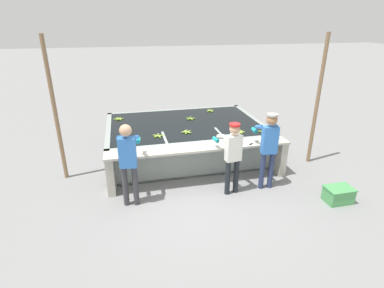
{
  "coord_description": "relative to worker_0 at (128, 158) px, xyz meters",
  "views": [
    {
      "loc": [
        -1.54,
        -5.59,
        3.42
      ],
      "look_at": [
        0.0,
        1.04,
        0.62
      ],
      "focal_mm": 28.0,
      "sensor_mm": 36.0,
      "label": 1
    }
  ],
  "objects": [
    {
      "name": "support_post_left",
      "position": [
        -1.46,
        1.46,
        0.58
      ],
      "size": [
        0.09,
        0.09,
        3.2
      ],
      "color": "#846647",
      "rests_on": "ground"
    },
    {
      "name": "worker_2",
      "position": [
        2.9,
        -0.0,
        0.01
      ],
      "size": [
        0.44,
        0.73,
        1.69
      ],
      "color": "navy",
      "rests_on": "ground"
    },
    {
      "name": "banana_bunch_floating_0",
      "position": [
        1.79,
        2.51,
        -0.12
      ],
      "size": [
        0.27,
        0.28,
        0.08
      ],
      "color": "#7FAD33",
      "rests_on": "wash_tank"
    },
    {
      "name": "banana_bunch_floating_2",
      "position": [
        2.72,
        1.19,
        -0.12
      ],
      "size": [
        0.27,
        0.28,
        0.08
      ],
      "color": "#9EC642",
      "rests_on": "wash_tank"
    },
    {
      "name": "knife_1",
      "position": [
        2.74,
        0.44,
        -0.13
      ],
      "size": [
        0.3,
        0.23,
        0.02
      ],
      "color": "silver",
      "rests_on": "work_ledge"
    },
    {
      "name": "banana_bunch_floating_3",
      "position": [
        1.45,
        1.47,
        -0.12
      ],
      "size": [
        0.27,
        0.28,
        0.08
      ],
      "color": "#93BC3D",
      "rests_on": "wash_tank"
    },
    {
      "name": "ground_plane",
      "position": [
        1.56,
        0.3,
        -1.02
      ],
      "size": [
        80.0,
        80.0,
        0.0
      ],
      "primitive_type": "plane",
      "color": "gray",
      "rests_on": "ground"
    },
    {
      "name": "worker_1",
      "position": [
        2.09,
        -0.04,
        -0.08
      ],
      "size": [
        0.47,
        0.73,
        1.56
      ],
      "color": "#1E2328",
      "rests_on": "ground"
    },
    {
      "name": "knife_0",
      "position": [
        3.38,
        0.58,
        -0.13
      ],
      "size": [
        0.35,
        0.08,
        0.02
      ],
      "color": "silver",
      "rests_on": "work_ledge"
    },
    {
      "name": "banana_bunch_floating_1",
      "position": [
        0.73,
        1.37,
        -0.12
      ],
      "size": [
        0.27,
        0.28,
        0.08
      ],
      "color": "#93BC3D",
      "rests_on": "wash_tank"
    },
    {
      "name": "banana_bunch_floating_5",
      "position": [
        3.3,
        1.06,
        -0.12
      ],
      "size": [
        0.27,
        0.27,
        0.08
      ],
      "color": "#75A333",
      "rests_on": "wash_tank"
    },
    {
      "name": "worker_0",
      "position": [
        0.0,
        0.0,
        0.0
      ],
      "size": [
        0.48,
        0.74,
        1.69
      ],
      "color": "#38383D",
      "rests_on": "ground"
    },
    {
      "name": "banana_bunch_floating_6",
      "position": [
        2.55,
        3.14,
        -0.12
      ],
      "size": [
        0.27,
        0.27,
        0.08
      ],
      "color": "#9EC642",
      "rests_on": "wash_tank"
    },
    {
      "name": "support_post_right",
      "position": [
        4.6,
        0.95,
        0.58
      ],
      "size": [
        0.09,
        0.09,
        3.2
      ],
      "color": "#846647",
      "rests_on": "ground"
    },
    {
      "name": "banana_bunch_floating_4",
      "position": [
        -0.17,
        2.93,
        -0.12
      ],
      "size": [
        0.28,
        0.26,
        0.08
      ],
      "color": "#93BC3D",
      "rests_on": "wash_tank"
    },
    {
      "name": "wash_tank",
      "position": [
        1.56,
        2.18,
        -0.59
      ],
      "size": [
        4.1,
        2.88,
        0.88
      ],
      "color": "gray",
      "rests_on": "ground"
    },
    {
      "name": "crate",
      "position": [
        4.09,
        -0.89,
        -0.86
      ],
      "size": [
        0.55,
        0.39,
        0.32
      ],
      "color": "#4C9E56",
      "rests_on": "ground"
    },
    {
      "name": "work_ledge",
      "position": [
        1.56,
        0.52,
        -0.4
      ],
      "size": [
        4.1,
        0.45,
        0.88
      ],
      "color": "#B7B2A3",
      "rests_on": "ground"
    }
  ]
}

